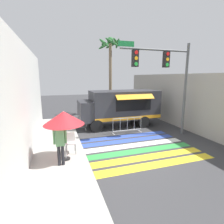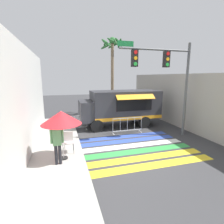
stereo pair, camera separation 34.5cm
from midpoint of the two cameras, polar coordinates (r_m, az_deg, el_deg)
ground_plane at (r=9.14m, az=8.10°, el=-12.60°), size 60.00×60.00×0.00m
sidewalk_left at (r=8.49m, az=-23.41°, el=-14.86°), size 4.40×16.00×0.16m
building_left_facade at (r=7.81m, az=-26.75°, el=1.83°), size 0.25×16.00×5.13m
concrete_wall_right at (r=13.75m, az=22.72°, el=3.23°), size 0.20×16.00×3.92m
crosswalk_painted at (r=9.42m, az=7.25°, el=-11.80°), size 6.40×4.36×0.01m
food_truck at (r=13.11m, az=3.13°, el=2.07°), size 5.93×2.65×2.69m
traffic_signal_pole at (r=10.97m, az=18.09°, el=12.68°), size 4.58×0.29×5.68m
patio_umbrella at (r=7.60m, az=-14.99°, el=-1.82°), size 1.70×1.70×2.15m
folding_chair at (r=8.63m, az=-12.83°, el=-8.92°), size 0.42×0.42×0.97m
vendor_person at (r=7.41m, az=-16.19°, el=-8.96°), size 0.53×0.24×1.78m
barricade_front at (r=11.70m, az=5.89°, el=-4.44°), size 2.05×0.44×1.05m
barricade_side at (r=12.51m, az=-11.26°, el=-3.60°), size 1.71×0.44×1.05m
palm_tree at (r=17.17m, az=0.66°, el=17.23°), size 2.19×2.15×7.30m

